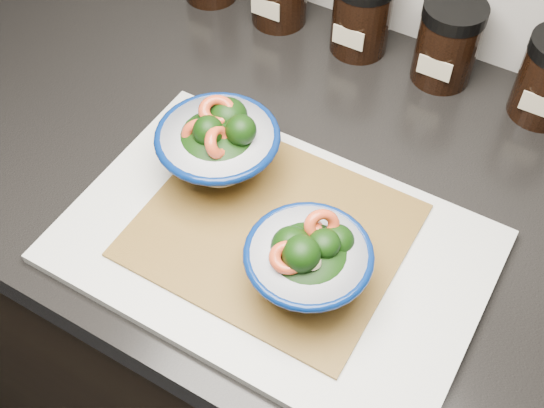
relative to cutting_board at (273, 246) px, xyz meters
The scene contains 8 objects.
cabinet 0.50m from the cutting_board, 124.03° to the left, with size 3.43×0.58×0.86m, color black.
countertop 0.15m from the cutting_board, 124.03° to the left, with size 3.50×0.60×0.04m, color black.
cutting_board is the anchor object (origin of this frame).
bamboo_mat 0.02m from the cutting_board, 125.70° to the left, with size 0.28×0.24×0.00m, color olive.
bowl_left 0.13m from the cutting_board, 151.81° to the left, with size 0.14×0.14×0.10m.
bowl_right 0.08m from the cutting_board, 27.24° to the right, with size 0.13×0.13×0.10m.
spice_jar_c 0.37m from the cutting_board, 101.20° to the left, with size 0.08×0.08×0.11m.
spice_jar_d 0.37m from the cutting_board, 81.85° to the left, with size 0.08×0.08×0.11m.
Camera 1 is at (0.29, 0.96, 1.52)m, focal length 45.00 mm.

